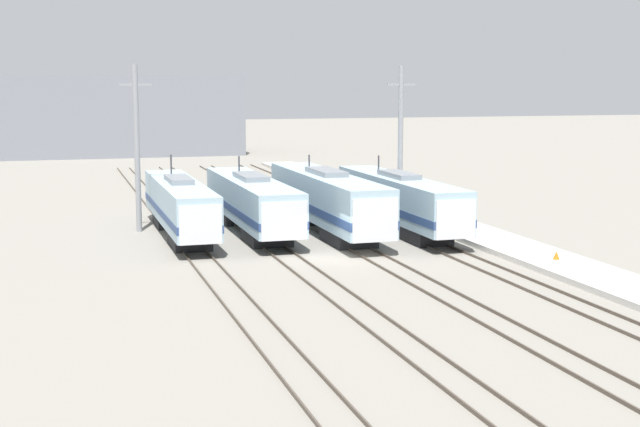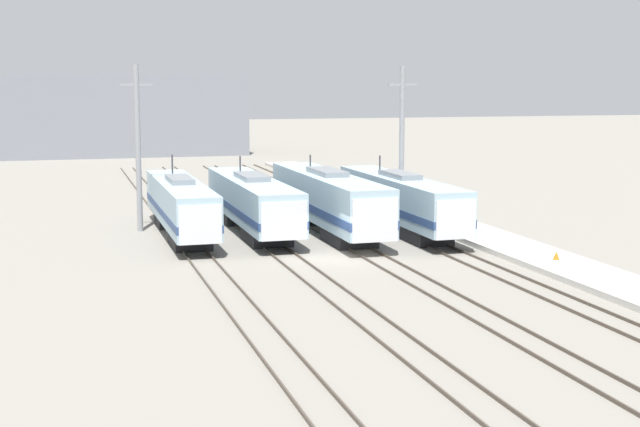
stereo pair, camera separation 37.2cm
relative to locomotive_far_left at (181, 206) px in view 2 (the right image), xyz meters
name	(u,v)px [view 2 (the right image)]	position (x,y,z in m)	size (l,w,h in m)	color
ground_plane	(331,258)	(7.47, -9.88, -2.07)	(400.00, 400.00, 0.00)	gray
rail_pair_far_left	(205,264)	(0.00, -9.88, -1.99)	(1.50, 120.00, 0.15)	#4C4238
rail_pair_center_left	(290,259)	(4.98, -9.88, -1.99)	(1.51, 120.00, 0.15)	#4C4238
rail_pair_center_right	(371,255)	(9.96, -9.88, -1.99)	(1.51, 120.00, 0.15)	#4C4238
rail_pair_far_right	(447,250)	(14.94, -9.88, -1.99)	(1.50, 120.00, 0.15)	#4C4238
locomotive_far_left	(181,206)	(0.00, 0.00, 0.00)	(2.77, 17.93, 5.19)	#232326
locomotive_center_left	(254,203)	(4.98, 0.14, 0.01)	(3.11, 18.48, 4.95)	#232326
locomotive_center_right	(330,201)	(9.96, -1.40, 0.17)	(3.11, 19.64, 5.03)	#232326
locomotive_far_right	(403,202)	(14.94, -2.37, 0.05)	(2.83, 18.55, 4.96)	#232326
catenary_tower_left	(138,147)	(-2.48, 3.07, 3.83)	(2.20, 0.39, 11.51)	gray
catenary_tower_right	(402,142)	(16.97, 3.07, 3.83)	(2.20, 0.39, 11.51)	gray
platform	(508,245)	(19.05, -9.88, -1.90)	(4.00, 120.00, 0.34)	beige
traffic_cone	(556,256)	(19.08, -15.54, -1.49)	(0.38, 0.38, 0.47)	orange
depot_building	(111,116)	(-0.41, 72.08, 3.55)	(37.36, 13.74, 11.24)	gray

